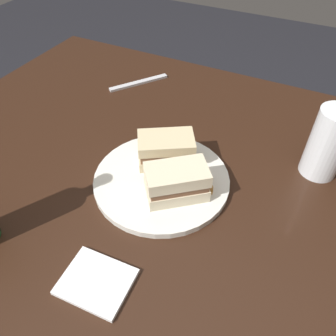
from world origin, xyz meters
TOP-DOWN VIEW (x-y plane):
  - ground_plane at (0.00, 0.00)m, footprint 6.00×6.00m
  - dining_table at (0.00, 0.00)m, footprint 1.29×0.96m
  - plate at (-0.01, -0.03)m, footprint 0.28×0.28m
  - sandwich_half_left at (0.03, -0.06)m, footprint 0.13×0.13m
  - sandwich_half_right at (-0.03, 0.02)m, footprint 0.14×0.12m
  - potato_wedge_front at (-0.00, 0.05)m, footprint 0.05×0.04m
  - potato_wedge_middle at (0.01, -0.01)m, footprint 0.03×0.04m
  - potato_wedge_back at (0.07, -0.01)m, footprint 0.05×0.05m
  - pint_glass at (0.27, 0.15)m, footprint 0.08×0.08m
  - napkin at (-0.01, -0.28)m, footprint 0.11×0.10m
  - fork at (-0.26, 0.29)m, footprint 0.12×0.16m

SIDE VIEW (x-z plane):
  - ground_plane at x=0.00m, z-range 0.00..0.00m
  - dining_table at x=0.00m, z-range 0.00..0.71m
  - fork at x=-0.26m, z-range 0.71..0.71m
  - napkin at x=-0.01m, z-range 0.71..0.71m
  - plate at x=-0.01m, z-range 0.71..0.72m
  - potato_wedge_middle at x=0.01m, z-range 0.72..0.74m
  - potato_wedge_front at x=0.00m, z-range 0.72..0.74m
  - potato_wedge_back at x=0.07m, z-range 0.72..0.74m
  - sandwich_half_right at x=-0.03m, z-range 0.72..0.78m
  - sandwich_half_left at x=0.03m, z-range 0.72..0.79m
  - pint_glass at x=0.27m, z-range 0.70..0.85m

